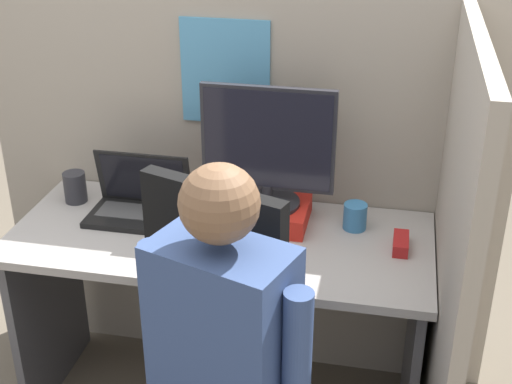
# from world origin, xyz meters

# --- Properties ---
(cubicle_panel_back) EXTENTS (1.91, 0.05, 1.49)m
(cubicle_panel_back) POSITION_xyz_m (-0.00, 0.63, 0.75)
(cubicle_panel_back) COLOR gray
(cubicle_panel_back) RESTS_ON ground
(cubicle_panel_right) EXTENTS (0.04, 1.23, 1.49)m
(cubicle_panel_right) POSITION_xyz_m (0.73, 0.24, 0.75)
(cubicle_panel_right) COLOR gray
(cubicle_panel_right) RESTS_ON ground
(desk) EXTENTS (1.41, 0.61, 0.74)m
(desk) POSITION_xyz_m (0.00, 0.30, 0.55)
(desk) COLOR #9E9993
(desk) RESTS_ON ground
(paper_box) EXTENTS (0.28, 0.23, 0.07)m
(paper_box) POSITION_xyz_m (0.14, 0.43, 0.78)
(paper_box) COLOR red
(paper_box) RESTS_ON desk
(monitor) EXTENTS (0.45, 0.22, 0.42)m
(monitor) POSITION_xyz_m (0.14, 0.43, 1.02)
(monitor) COLOR #232328
(monitor) RESTS_ON paper_box
(laptop) EXTENTS (0.34, 0.21, 0.22)m
(laptop) POSITION_xyz_m (-0.31, 0.38, 0.78)
(laptop) COLOR black
(laptop) RESTS_ON desk
(mouse) EXTENTS (0.06, 0.04, 0.03)m
(mouse) POSITION_xyz_m (-0.11, 0.16, 0.75)
(mouse) COLOR black
(mouse) RESTS_ON desk
(stapler) EXTENTS (0.05, 0.12, 0.04)m
(stapler) POSITION_xyz_m (0.59, 0.33, 0.76)
(stapler) COLOR #A31919
(stapler) RESTS_ON desk
(carrot_toy) EXTENTS (0.05, 0.16, 0.05)m
(carrot_toy) POSITION_xyz_m (-0.06, 0.11, 0.77)
(carrot_toy) COLOR orange
(carrot_toy) RESTS_ON desk
(person) EXTENTS (0.47, 0.52, 1.30)m
(person) POSITION_xyz_m (0.19, -0.40, 0.74)
(person) COLOR black
(person) RESTS_ON ground
(coffee_mug) EXTENTS (0.08, 0.08, 0.09)m
(coffee_mug) POSITION_xyz_m (0.44, 0.44, 0.79)
(coffee_mug) COLOR teal
(coffee_mug) RESTS_ON desk
(pen_cup) EXTENTS (0.08, 0.08, 0.11)m
(pen_cup) POSITION_xyz_m (-0.57, 0.44, 0.80)
(pen_cup) COLOR #28282D
(pen_cup) RESTS_ON desk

